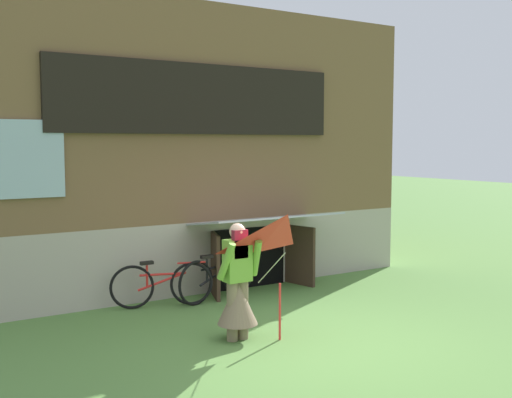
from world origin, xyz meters
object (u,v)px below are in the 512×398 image
Objects in this scene: person at (238,291)px; kite at (288,249)px; bicycle_black at (218,277)px; bicycle_red at (162,284)px.

person is 0.90m from kite.
bicycle_black is (0.79, 1.95, -0.26)m from person.
kite is 0.95× the size of bicycle_black.
kite reaches higher than person.
bicycle_red is at bearing 104.21° from person.
bicycle_red is at bearing 161.01° from bicycle_black.
person is at bearing 123.93° from kite.
person is 0.98× the size of bicycle_red.
kite reaches higher than bicycle_red.
person is 2.12m from bicycle_black.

